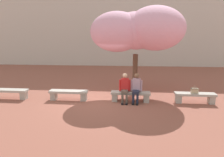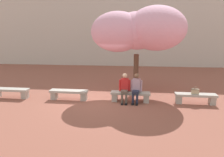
{
  "view_description": "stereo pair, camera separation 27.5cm",
  "coord_description": "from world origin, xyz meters",
  "px_view_note": "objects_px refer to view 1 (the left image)",
  "views": [
    {
      "loc": [
        1.26,
        -9.4,
        3.18
      ],
      "look_at": [
        0.56,
        0.2,
        1.0
      ],
      "focal_mm": 35.0,
      "sensor_mm": 36.0,
      "label": 1
    },
    {
      "loc": [
        1.53,
        -9.37,
        3.18
      ],
      "look_at": [
        0.56,
        0.2,
        1.0
      ],
      "focal_mm": 35.0,
      "sensor_mm": 36.0,
      "label": 2
    }
  ],
  "objects_px": {
    "stone_bench_near_east": "(195,96)",
    "stone_bench_near_west": "(69,94)",
    "person_seated_left": "(125,87)",
    "stone_bench_center": "(130,95)",
    "person_seated_right": "(136,87)",
    "handbag": "(195,90)",
    "stone_bench_west_end": "(9,92)",
    "cherry_tree_main": "(139,30)"
  },
  "relations": [
    {
      "from": "stone_bench_near_east",
      "to": "stone_bench_near_west",
      "type": "bearing_deg",
      "value": 180.0
    },
    {
      "from": "stone_bench_near_west",
      "to": "stone_bench_near_east",
      "type": "distance_m",
      "value": 5.64
    },
    {
      "from": "stone_bench_near_west",
      "to": "person_seated_left",
      "type": "height_order",
      "value": "person_seated_left"
    },
    {
      "from": "stone_bench_center",
      "to": "person_seated_right",
      "type": "distance_m",
      "value": 0.47
    },
    {
      "from": "stone_bench_center",
      "to": "handbag",
      "type": "bearing_deg",
      "value": -0.09
    },
    {
      "from": "stone_bench_west_end",
      "to": "handbag",
      "type": "bearing_deg",
      "value": -0.03
    },
    {
      "from": "person_seated_right",
      "to": "handbag",
      "type": "xyz_separation_m",
      "value": [
        2.54,
        0.05,
        -0.12
      ]
    },
    {
      "from": "stone_bench_west_end",
      "to": "person_seated_right",
      "type": "bearing_deg",
      "value": -0.51
    },
    {
      "from": "stone_bench_center",
      "to": "stone_bench_near_east",
      "type": "height_order",
      "value": "same"
    },
    {
      "from": "stone_bench_near_east",
      "to": "person_seated_right",
      "type": "height_order",
      "value": "person_seated_right"
    },
    {
      "from": "person_seated_right",
      "to": "stone_bench_near_east",
      "type": "bearing_deg",
      "value": 1.18
    },
    {
      "from": "stone_bench_west_end",
      "to": "stone_bench_center",
      "type": "distance_m",
      "value": 5.64
    },
    {
      "from": "stone_bench_center",
      "to": "person_seated_left",
      "type": "height_order",
      "value": "person_seated_left"
    },
    {
      "from": "stone_bench_near_west",
      "to": "cherry_tree_main",
      "type": "relative_size",
      "value": 0.38
    },
    {
      "from": "cherry_tree_main",
      "to": "stone_bench_west_end",
      "type": "bearing_deg",
      "value": -164.96
    },
    {
      "from": "stone_bench_center",
      "to": "stone_bench_west_end",
      "type": "bearing_deg",
      "value": 180.0
    },
    {
      "from": "person_seated_left",
      "to": "cherry_tree_main",
      "type": "bearing_deg",
      "value": 68.66
    },
    {
      "from": "person_seated_right",
      "to": "cherry_tree_main",
      "type": "relative_size",
      "value": 0.28
    },
    {
      "from": "stone_bench_near_east",
      "to": "person_seated_left",
      "type": "bearing_deg",
      "value": -179.0
    },
    {
      "from": "stone_bench_center",
      "to": "stone_bench_near_east",
      "type": "relative_size",
      "value": 1.0
    },
    {
      "from": "stone_bench_near_west",
      "to": "stone_bench_near_east",
      "type": "xyz_separation_m",
      "value": [
        5.64,
        0.0,
        0.0
      ]
    },
    {
      "from": "person_seated_right",
      "to": "handbag",
      "type": "distance_m",
      "value": 2.54
    },
    {
      "from": "stone_bench_near_west",
      "to": "person_seated_left",
      "type": "bearing_deg",
      "value": -1.2
    },
    {
      "from": "handbag",
      "to": "person_seated_right",
      "type": "bearing_deg",
      "value": -178.9
    },
    {
      "from": "handbag",
      "to": "person_seated_left",
      "type": "bearing_deg",
      "value": -179.07
    },
    {
      "from": "person_seated_left",
      "to": "stone_bench_west_end",
      "type": "bearing_deg",
      "value": 179.43
    },
    {
      "from": "stone_bench_near_east",
      "to": "handbag",
      "type": "bearing_deg",
      "value": -173.1
    },
    {
      "from": "stone_bench_near_east",
      "to": "person_seated_left",
      "type": "xyz_separation_m",
      "value": [
        -3.08,
        -0.05,
        0.4
      ]
    },
    {
      "from": "stone_bench_near_west",
      "to": "person_seated_right",
      "type": "bearing_deg",
      "value": -0.99
    },
    {
      "from": "stone_bench_near_east",
      "to": "person_seated_left",
      "type": "height_order",
      "value": "person_seated_left"
    },
    {
      "from": "stone_bench_center",
      "to": "cherry_tree_main",
      "type": "distance_m",
      "value": 3.29
    },
    {
      "from": "person_seated_right",
      "to": "handbag",
      "type": "bearing_deg",
      "value": 1.1
    },
    {
      "from": "stone_bench_near_east",
      "to": "handbag",
      "type": "xyz_separation_m",
      "value": [
        -0.03,
        -0.0,
        0.28
      ]
    },
    {
      "from": "person_seated_right",
      "to": "cherry_tree_main",
      "type": "distance_m",
      "value": 2.96
    },
    {
      "from": "stone_bench_west_end",
      "to": "cherry_tree_main",
      "type": "xyz_separation_m",
      "value": [
        6.04,
        1.62,
        2.84
      ]
    },
    {
      "from": "cherry_tree_main",
      "to": "person_seated_left",
      "type": "bearing_deg",
      "value": -111.34
    },
    {
      "from": "stone_bench_near_east",
      "to": "handbag",
      "type": "height_order",
      "value": "handbag"
    },
    {
      "from": "stone_bench_west_end",
      "to": "stone_bench_center",
      "type": "bearing_deg",
      "value": 0.0
    },
    {
      "from": "stone_bench_center",
      "to": "person_seated_right",
      "type": "relative_size",
      "value": 1.36
    },
    {
      "from": "stone_bench_near_east",
      "to": "cherry_tree_main",
      "type": "relative_size",
      "value": 0.38
    },
    {
      "from": "stone_bench_west_end",
      "to": "handbag",
      "type": "relative_size",
      "value": 5.19
    },
    {
      "from": "stone_bench_west_end",
      "to": "stone_bench_near_west",
      "type": "relative_size",
      "value": 1.0
    }
  ]
}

